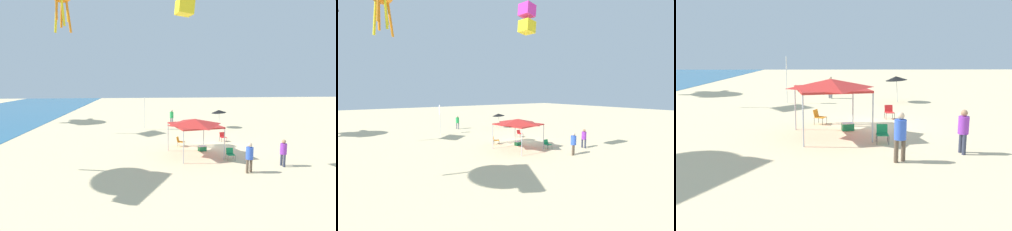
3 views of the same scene
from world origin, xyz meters
TOP-DOWN VIEW (x-y plane):
  - ground at (0.00, 0.00)m, footprint 120.00×120.00m
  - canopy_tent at (-2.43, 2.15)m, footprint 4.12×3.85m
  - beach_umbrella at (8.94, -2.84)m, footprint 1.75×1.77m
  - folding_chair_near_cooler at (-3.80, -0.17)m, footprint 0.64×0.56m
  - folding_chair_left_of_tent at (0.32, 2.91)m, footprint 0.73×0.78m
  - folding_chair_facing_ocean at (1.87, -1.29)m, footprint 0.66×0.58m
  - cooler_box at (-1.29, 1.31)m, footprint 0.54×0.69m
  - banner_flag at (8.37, 5.85)m, footprint 0.36×0.06m
  - person_watching_sky at (-6.55, -0.48)m, footprint 0.45×0.46m
  - person_near_umbrella at (-5.53, -3.17)m, footprint 0.48×0.42m
  - person_kite_handler at (11.23, 2.50)m, footprint 0.46×0.46m
  - kite_box_magenta at (-5.08, 3.38)m, footprint 1.15×1.21m

SIDE VIEW (x-z plane):
  - ground at x=0.00m, z-range -0.10..0.00m
  - cooler_box at x=-1.29m, z-range 0.00..0.40m
  - folding_chair_near_cooler at x=-3.80m, z-range 0.06..0.88m
  - folding_chair_left_of_tent at x=0.32m, z-range 0.06..0.88m
  - folding_chair_facing_ocean at x=1.87m, z-range 0.06..0.88m
  - person_near_umbrella at x=-5.53m, z-range 0.16..1.94m
  - person_watching_sky at x=-6.55m, z-range 0.16..2.04m
  - person_kite_handler at x=11.23m, z-range 0.17..2.08m
  - beach_umbrella at x=8.94m, z-range 0.83..2.99m
  - banner_flag at x=8.37m, z-range 0.37..4.07m
  - canopy_tent at x=-2.43m, z-range 1.11..3.87m
  - kite_box_magenta at x=-5.08m, z-range 9.54..11.66m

